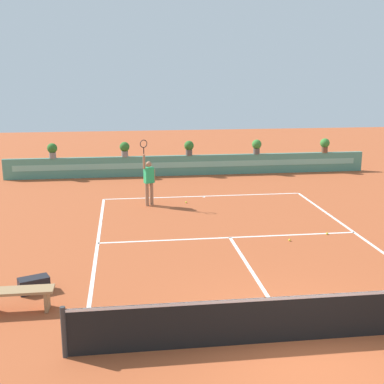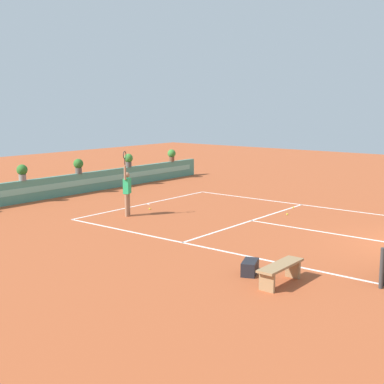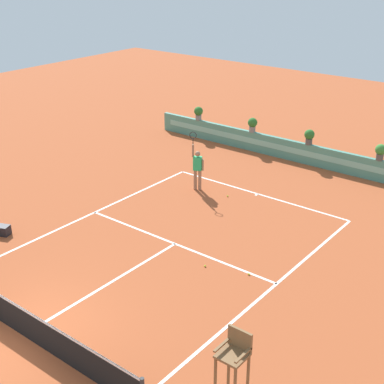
{
  "view_description": "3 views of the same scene",
  "coord_description": "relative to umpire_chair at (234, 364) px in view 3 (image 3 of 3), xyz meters",
  "views": [
    {
      "loc": [
        -3.22,
        -8.78,
        5.16
      ],
      "look_at": [
        -0.92,
        8.55,
        1.0
      ],
      "focal_mm": 48.34,
      "sensor_mm": 36.0,
      "label": 1
    },
    {
      "loc": [
        -16.64,
        -3.96,
        4.35
      ],
      "look_at": [
        -0.92,
        8.55,
        1.0
      ],
      "focal_mm": 49.2,
      "sensor_mm": 36.0,
      "label": 2
    },
    {
      "loc": [
        11.07,
        -6.71,
        9.57
      ],
      "look_at": [
        -0.92,
        8.55,
        1.0
      ],
      "focal_mm": 51.96,
      "sensor_mm": 36.0,
      "label": 3
    }
  ],
  "objects": [
    {
      "name": "potted_plant_right",
      "position": [
        -2.55,
        15.13,
        0.07
      ],
      "size": [
        0.48,
        0.48,
        0.72
      ],
      "color": "#514C47",
      "rests_on": "back_wall_barrier"
    },
    {
      "name": "net",
      "position": [
        -5.95,
        -1.26,
        -0.83
      ],
      "size": [
        8.92,
        0.1,
        1.0
      ],
      "color": "#333333",
      "rests_on": "ground"
    },
    {
      "name": "tennis_ball_near_baseline",
      "position": [
        -4.19,
        4.57,
        -1.31
      ],
      "size": [
        0.07,
        0.07,
        0.07
      ],
      "primitive_type": "sphere",
      "color": "#CCE033",
      "rests_on": "ground"
    },
    {
      "name": "ground_plane",
      "position": [
        -5.95,
        4.74,
        -1.34
      ],
      "size": [
        60.0,
        60.0,
        0.0
      ],
      "primitive_type": "plane",
      "color": "#A84C28"
    },
    {
      "name": "tennis_ball_by_sideline",
      "position": [
        -6.8,
        9.6,
        -1.31
      ],
      "size": [
        0.07,
        0.07,
        0.07
      ],
      "primitive_type": "sphere",
      "color": "#CCE033",
      "rests_on": "ground"
    },
    {
      "name": "court_lines",
      "position": [
        -5.95,
        5.45,
        -1.34
      ],
      "size": [
        8.32,
        11.94,
        0.01
      ],
      "color": "white",
      "rests_on": "ground"
    },
    {
      "name": "tennis_player",
      "position": [
        -8.26,
        9.43,
        -0.29
      ],
      "size": [
        0.57,
        0.35,
        2.58
      ],
      "color": "#9E7051",
      "rests_on": "ground"
    },
    {
      "name": "gear_bag",
      "position": [
        -11.39,
        1.77,
        -1.16
      ],
      "size": [
        0.78,
        0.6,
        0.36
      ],
      "primitive_type": "cube",
      "rotation": [
        0.0,
        0.0,
        0.39
      ],
      "color": "black",
      "rests_on": "ground"
    },
    {
      "name": "potted_plant_far_left",
      "position": [
        -12.59,
        15.13,
        0.07
      ],
      "size": [
        0.48,
        0.48,
        0.72
      ],
      "color": "gray",
      "rests_on": "back_wall_barrier"
    },
    {
      "name": "potted_plant_centre",
      "position": [
        -5.98,
        15.13,
        0.07
      ],
      "size": [
        0.48,
        0.48,
        0.72
      ],
      "color": "#514C47",
      "rests_on": "back_wall_barrier"
    },
    {
      "name": "tennis_ball_mid_court",
      "position": [
        -2.8,
        5.03,
        -1.31
      ],
      "size": [
        0.07,
        0.07,
        0.07
      ],
      "primitive_type": "sphere",
      "color": "#CCE033",
      "rests_on": "ground"
    },
    {
      "name": "umpire_chair",
      "position": [
        0.0,
        0.0,
        0.0
      ],
      "size": [
        0.6,
        0.6,
        2.14
      ],
      "color": "brown",
      "rests_on": "ground"
    },
    {
      "name": "potted_plant_left",
      "position": [
        -9.15,
        15.13,
        0.07
      ],
      "size": [
        0.48,
        0.48,
        0.72
      ],
      "color": "gray",
      "rests_on": "back_wall_barrier"
    },
    {
      "name": "back_wall_barrier",
      "position": [
        -5.95,
        15.12,
        -0.84
      ],
      "size": [
        18.0,
        0.21,
        1.0
      ],
      "color": "#4C8E7A",
      "rests_on": "ground"
    }
  ]
}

